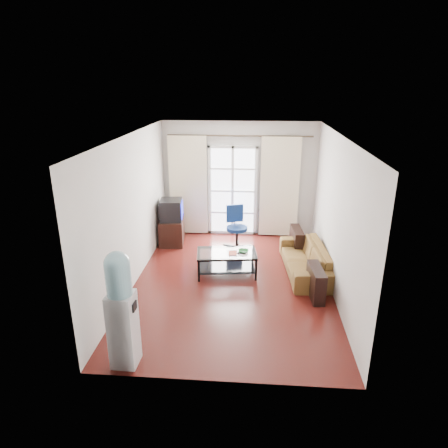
# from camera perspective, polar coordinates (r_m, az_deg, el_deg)

# --- Properties ---
(floor) EXTENTS (5.20, 5.20, 0.00)m
(floor) POSITION_cam_1_polar(r_m,az_deg,el_deg) (7.53, 1.14, -8.37)
(floor) COLOR #541914
(floor) RESTS_ON ground
(ceiling) EXTENTS (5.20, 5.20, 0.00)m
(ceiling) POSITION_cam_1_polar(r_m,az_deg,el_deg) (6.69, 1.31, 12.45)
(ceiling) COLOR white
(ceiling) RESTS_ON wall_back
(wall_back) EXTENTS (3.60, 0.02, 2.70)m
(wall_back) POSITION_cam_1_polar(r_m,az_deg,el_deg) (9.49, 2.17, 6.38)
(wall_back) COLOR silver
(wall_back) RESTS_ON floor
(wall_front) EXTENTS (3.60, 0.02, 2.70)m
(wall_front) POSITION_cam_1_polar(r_m,az_deg,el_deg) (4.61, -0.75, -8.85)
(wall_front) COLOR silver
(wall_front) RESTS_ON floor
(wall_left) EXTENTS (0.02, 5.20, 2.70)m
(wall_left) POSITION_cam_1_polar(r_m,az_deg,el_deg) (7.31, -13.01, 1.74)
(wall_left) COLOR silver
(wall_left) RESTS_ON floor
(wall_right) EXTENTS (0.02, 5.20, 2.70)m
(wall_right) POSITION_cam_1_polar(r_m,az_deg,el_deg) (7.12, 15.83, 1.00)
(wall_right) COLOR silver
(wall_right) RESTS_ON floor
(french_door) EXTENTS (1.16, 0.06, 2.15)m
(french_door) POSITION_cam_1_polar(r_m,az_deg,el_deg) (9.51, 1.23, 4.71)
(french_door) COLOR white
(french_door) RESTS_ON wall_back
(curtain_rod) EXTENTS (3.30, 0.04, 0.04)m
(curtain_rod) POSITION_cam_1_polar(r_m,az_deg,el_deg) (9.21, 2.23, 12.48)
(curtain_rod) COLOR #4C3F2D
(curtain_rod) RESTS_ON wall_back
(curtain_left) EXTENTS (0.90, 0.07, 2.35)m
(curtain_left) POSITION_cam_1_polar(r_m,az_deg,el_deg) (9.54, -5.13, 5.45)
(curtain_left) COLOR #FBF0CA
(curtain_left) RESTS_ON curtain_rod
(curtain_right) EXTENTS (0.90, 0.07, 2.35)m
(curtain_right) POSITION_cam_1_polar(r_m,az_deg,el_deg) (9.42, 7.93, 5.16)
(curtain_right) COLOR #FBF0CA
(curtain_right) RESTS_ON curtain_rod
(radiator) EXTENTS (0.64, 0.12, 0.64)m
(radiator) POSITION_cam_1_polar(r_m,az_deg,el_deg) (9.69, 6.80, 0.24)
(radiator) COLOR gray
(radiator) RESTS_ON floor
(sofa) EXTENTS (2.00, 1.05, 0.55)m
(sofa) POSITION_cam_1_polar(r_m,az_deg,el_deg) (7.97, 11.50, -4.92)
(sofa) COLOR brown
(sofa) RESTS_ON floor
(coffee_table) EXTENTS (1.20, 0.78, 0.46)m
(coffee_table) POSITION_cam_1_polar(r_m,az_deg,el_deg) (7.72, 0.38, -5.17)
(coffee_table) COLOR silver
(coffee_table) RESTS_ON floor
(bowl) EXTENTS (0.23, 0.23, 0.05)m
(bowl) POSITION_cam_1_polar(r_m,az_deg,el_deg) (7.65, 2.80, -3.91)
(bowl) COLOR #369559
(bowl) RESTS_ON coffee_table
(book) EXTENTS (0.18, 0.23, 0.02)m
(book) POSITION_cam_1_polar(r_m,az_deg,el_deg) (7.60, 0.65, -4.17)
(book) COLOR #B31617
(book) RESTS_ON coffee_table
(remote) EXTENTS (0.17, 0.06, 0.02)m
(remote) POSITION_cam_1_polar(r_m,az_deg,el_deg) (7.61, 2.09, -4.15)
(remote) COLOR black
(remote) RESTS_ON coffee_table
(tv_stand) EXTENTS (0.61, 0.84, 0.58)m
(tv_stand) POSITION_cam_1_polar(r_m,az_deg,el_deg) (9.28, -7.45, -0.96)
(tv_stand) COLOR black
(tv_stand) RESTS_ON floor
(crt_tv) EXTENTS (0.56, 0.56, 0.47)m
(crt_tv) POSITION_cam_1_polar(r_m,az_deg,el_deg) (9.05, -7.67, 2.02)
(crt_tv) COLOR black
(crt_tv) RESTS_ON tv_stand
(task_chair) EXTENTS (0.82, 0.82, 0.96)m
(task_chair) POSITION_cam_1_polar(r_m,az_deg,el_deg) (8.91, 1.80, -1.72)
(task_chair) COLOR black
(task_chair) RESTS_ON floor
(water_cooler) EXTENTS (0.36, 0.34, 1.62)m
(water_cooler) POSITION_cam_1_polar(r_m,az_deg,el_deg) (5.32, -14.46, -11.50)
(water_cooler) COLOR silver
(water_cooler) RESTS_ON floor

